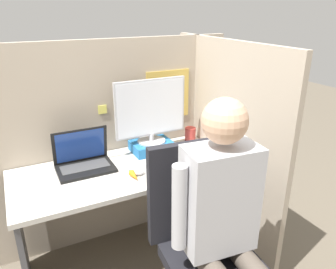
{
  "coord_description": "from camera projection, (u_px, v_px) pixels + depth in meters",
  "views": [
    {
      "loc": [
        -0.6,
        -1.51,
        1.71
      ],
      "look_at": [
        0.24,
        0.16,
        0.98
      ],
      "focal_mm": 35.0,
      "sensor_mm": 36.0,
      "label": 1
    }
  ],
  "objects": [
    {
      "name": "laptop",
      "position": [
        84.0,
        161.0,
        2.11
      ],
      "size": [
        0.35,
        0.24,
        0.25
      ],
      "color": "black",
      "rests_on": "desk"
    },
    {
      "name": "carrot_toy",
      "position": [
        134.0,
        176.0,
        1.99
      ],
      "size": [
        0.04,
        0.12,
        0.04
      ],
      "color": "orange",
      "rests_on": "desk"
    },
    {
      "name": "mouse",
      "position": [
        139.0,
        172.0,
        2.04
      ],
      "size": [
        0.07,
        0.05,
        0.04
      ],
      "color": "silver",
      "rests_on": "desk"
    },
    {
      "name": "stapler",
      "position": [
        207.0,
        152.0,
        2.32
      ],
      "size": [
        0.04,
        0.13,
        0.04
      ],
      "color": "black",
      "rests_on": "desk"
    },
    {
      "name": "paper_box",
      "position": [
        152.0,
        146.0,
        2.37
      ],
      "size": [
        0.28,
        0.21,
        0.07
      ],
      "color": "#236BAD",
      "rests_on": "desk"
    },
    {
      "name": "cubicle_panel_right",
      "position": [
        223.0,
        147.0,
        2.37
      ],
      "size": [
        0.04,
        1.26,
        1.51
      ],
      "color": "tan",
      "rests_on": "ground"
    },
    {
      "name": "coffee_mug",
      "position": [
        190.0,
        134.0,
        2.55
      ],
      "size": [
        0.08,
        0.08,
        0.11
      ],
      "color": "#A3332D",
      "rests_on": "desk"
    },
    {
      "name": "person",
      "position": [
        226.0,
        217.0,
        1.52
      ],
      "size": [
        0.48,
        0.43,
        1.36
      ],
      "color": "brown",
      "rests_on": "ground"
    },
    {
      "name": "monitor",
      "position": [
        151.0,
        111.0,
        2.27
      ],
      "size": [
        0.52,
        0.2,
        0.45
      ],
      "color": "#B2B2B7",
      "rests_on": "paper_box"
    },
    {
      "name": "office_chair",
      "position": [
        203.0,
        241.0,
        1.73
      ],
      "size": [
        0.53,
        0.58,
        1.06
      ],
      "color": "black",
      "rests_on": "ground"
    },
    {
      "name": "desk",
      "position": [
        126.0,
        192.0,
        2.19
      ],
      "size": [
        1.42,
        0.63,
        0.73
      ],
      "color": "beige",
      "rests_on": "ground"
    },
    {
      "name": "cubicle_panel_back",
      "position": [
        109.0,
        145.0,
        2.4
      ],
      "size": [
        1.92,
        0.05,
        1.51
      ],
      "color": "tan",
      "rests_on": "ground"
    }
  ]
}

